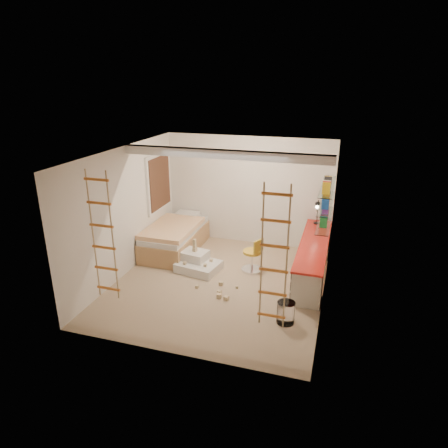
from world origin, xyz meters
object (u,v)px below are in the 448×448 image
(swivel_chair, at_px, (253,259))
(play_platform, at_px, (198,263))
(desk, at_px, (313,258))
(bed, at_px, (175,237))

(swivel_chair, height_order, play_platform, swivel_chair)
(desk, relative_size, bed, 1.40)
(play_platform, bearing_deg, bed, 137.02)
(desk, height_order, swivel_chair, desk)
(desk, bearing_deg, swivel_chair, -173.23)
(desk, height_order, play_platform, desk)
(play_platform, bearing_deg, swivel_chair, 14.34)
(bed, relative_size, play_platform, 2.10)
(bed, height_order, swivel_chair, swivel_chair)
(swivel_chair, bearing_deg, bed, 165.64)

